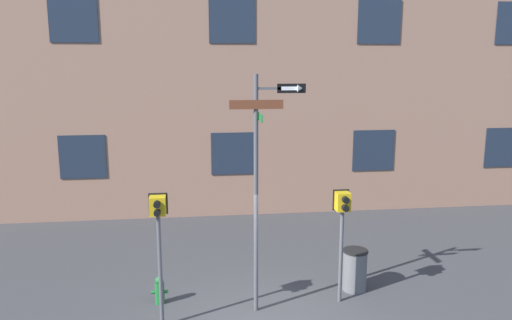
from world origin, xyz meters
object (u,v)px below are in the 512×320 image
(street_sign_pole, at_px, (260,175))
(pedestrian_signal_left, at_px, (158,226))
(trash_bin, at_px, (355,270))
(pedestrian_signal_right, at_px, (342,216))
(fire_hydrant, at_px, (160,290))

(street_sign_pole, distance_m, pedestrian_signal_left, 2.18)
(street_sign_pole, xyz_separation_m, pedestrian_signal_left, (-1.98, -0.39, -0.83))
(pedestrian_signal_left, relative_size, trash_bin, 2.80)
(street_sign_pole, height_order, trash_bin, street_sign_pole)
(pedestrian_signal_right, bearing_deg, fire_hydrant, 174.16)
(fire_hydrant, bearing_deg, street_sign_pole, -15.16)
(pedestrian_signal_left, relative_size, fire_hydrant, 4.38)
(street_sign_pole, xyz_separation_m, pedestrian_signal_right, (1.77, 0.17, -0.98))
(trash_bin, bearing_deg, street_sign_pole, -163.14)
(fire_hydrant, xyz_separation_m, trash_bin, (4.34, 0.12, 0.18))
(street_sign_pole, xyz_separation_m, fire_hydrant, (-2.08, 0.56, -2.60))
(pedestrian_signal_left, bearing_deg, pedestrian_signal_right, 8.56)
(street_sign_pole, distance_m, trash_bin, 3.38)
(pedestrian_signal_left, relative_size, pedestrian_signal_right, 1.08)
(fire_hydrant, bearing_deg, pedestrian_signal_right, -5.84)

